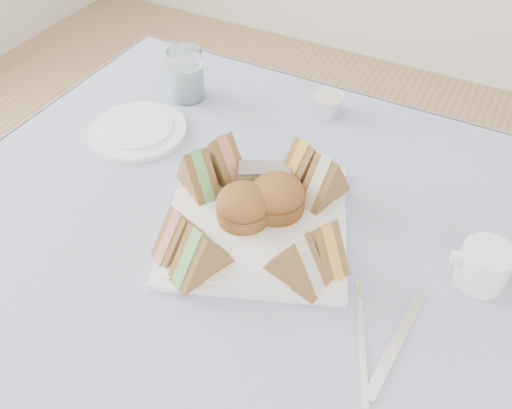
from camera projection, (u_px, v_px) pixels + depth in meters
The scene contains 20 objects.
table at pixel (228, 367), 1.11m from camera, with size 0.90×0.90×0.74m, color brown.
tablecloth at pixel (220, 247), 0.85m from camera, with size 1.02×1.02×0.01m, color #ABB7D4.
serving_plate at pixel (256, 224), 0.87m from camera, with size 0.29×0.29×0.01m, color white.
sandwich_fl_a at pixel (180, 231), 0.80m from camera, with size 0.09×0.04×0.08m, color olive, non-canonical shape.
sandwich_fl_b at pixel (200, 250), 0.77m from camera, with size 0.10×0.04×0.08m, color olive, non-canonical shape.
sandwich_fr_a at pixel (323, 242), 0.78m from camera, with size 0.09×0.04×0.08m, color olive, non-canonical shape.
sandwich_fr_b at pixel (297, 258), 0.76m from camera, with size 0.09×0.04×0.08m, color olive, non-canonical shape.
sandwich_bl_a at pixel (197, 170), 0.89m from camera, with size 0.09×0.04×0.08m, color olive, non-canonical shape.
sandwich_bl_b at pixel (222, 156), 0.91m from camera, with size 0.10×0.05×0.09m, color olive, non-canonical shape.
sandwich_br_a at pixel (325, 178), 0.88m from camera, with size 0.10×0.04×0.09m, color olive, non-canonical shape.
sandwich_br_b at pixel (303, 162), 0.90m from camera, with size 0.10×0.05×0.09m, color olive, non-canonical shape.
scone_left at pixel (243, 205), 0.85m from camera, with size 0.09×0.09×0.06m, color brown.
scone_right at pixel (277, 196), 0.86m from camera, with size 0.09×0.09×0.06m, color brown.
pastry_slice at pixel (264, 176), 0.91m from camera, with size 0.09×0.03×0.04m, color #E0D686.
side_plate at pixel (138, 130), 1.05m from camera, with size 0.19×0.19×0.01m, color white.
water_glass at pixel (186, 75), 1.11m from camera, with size 0.07×0.07×0.11m, color white.
tea_strainer at pixel (328, 105), 1.09m from camera, with size 0.07×0.07×0.04m, color white.
knife at pixel (398, 340), 0.72m from camera, with size 0.02×0.20×0.00m, color white.
fork at pixel (362, 351), 0.71m from camera, with size 0.01×0.16×0.00m, color white.
creamer_jug at pixel (484, 266), 0.77m from camera, with size 0.07×0.07×0.06m, color white.
Camera 1 is at (0.31, -0.47, 1.38)m, focal length 38.00 mm.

